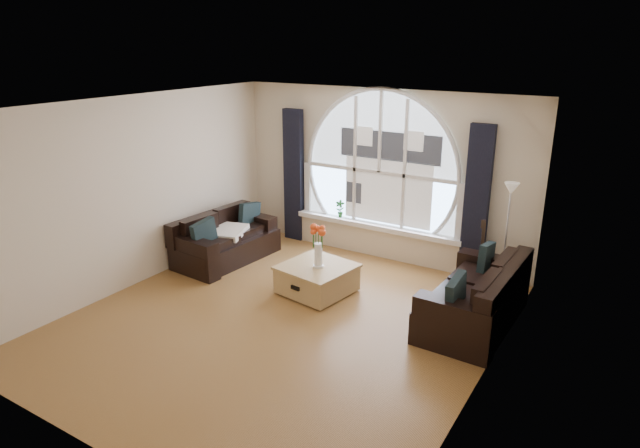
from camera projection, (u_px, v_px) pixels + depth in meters
The scene contains 21 objects.
ground at pixel (283, 321), 7.03m from camera, with size 5.00×5.50×0.01m, color brown.
ceiling at pixel (278, 106), 6.16m from camera, with size 5.00×5.50×0.01m, color silver.
wall_back at pixel (381, 175), 8.81m from camera, with size 5.00×0.01×2.70m, color beige.
wall_front at pixel (79, 314), 4.38m from camera, with size 5.00×0.01×2.70m, color beige.
wall_left at pixel (137, 192), 7.84m from camera, with size 0.01×5.50×2.70m, color beige.
wall_right at pixel (491, 263), 5.36m from camera, with size 0.01×5.50×2.70m, color beige.
attic_slope at pixel (469, 159), 5.18m from camera, with size 0.92×5.50×0.72m, color silver.
arched_window at pixel (380, 158), 8.70m from camera, with size 2.60×0.06×2.15m, color silver.
window_sill at pixel (376, 226), 9.00m from camera, with size 2.90×0.22×0.08m, color white.
window_frame at pixel (380, 158), 8.68m from camera, with size 2.76×0.08×2.15m, color white.
neighbor_house at pixel (388, 167), 8.66m from camera, with size 1.70×0.02×1.50m, color silver.
curtain_left at pixel (294, 176), 9.58m from camera, with size 0.35×0.12×2.30m, color black.
curtain_right at pixel (476, 203), 7.99m from camera, with size 0.35×0.12×2.30m, color black.
sofa_left at pixel (226, 236), 8.85m from camera, with size 0.85×1.69×0.75m, color black.
sofa_right at pixel (474, 294), 6.86m from camera, with size 0.92×1.84×0.82m, color black.
coffee_chest at pixel (317, 278), 7.76m from camera, with size 0.91×0.91×0.45m, color tan.
throw_blanket at pixel (227, 232), 8.77m from camera, with size 0.55×0.55×0.10m, color silver.
vase_flowers at pixel (318, 241), 7.53m from camera, with size 0.24×0.24×0.70m, color white.
floor_lamp at pixel (506, 239), 7.58m from camera, with size 0.24×0.24×1.60m, color #B2B2B2.
guitar at pixel (482, 253), 7.81m from camera, with size 0.36×0.24×1.06m, color olive.
potted_plant at pixel (340, 209), 9.28m from camera, with size 0.16×0.10×0.29m, color #1E6023.
Camera 1 is at (3.68, -5.08, 3.43)m, focal length 30.98 mm.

